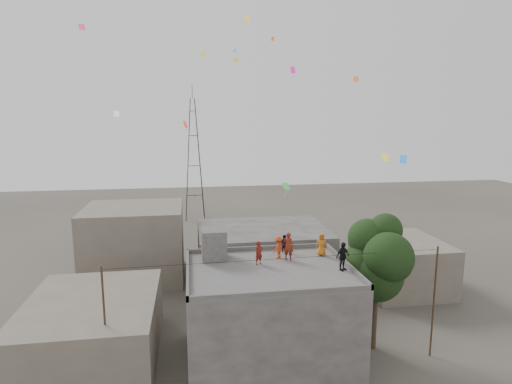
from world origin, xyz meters
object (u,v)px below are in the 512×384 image
at_px(tree, 378,260).
at_px(person_red_adult, 288,246).
at_px(transmission_tower, 194,159).
at_px(person_dark_adult, 343,256).
at_px(stair_head_box, 214,244).

bearing_deg(tree, person_red_adult, 169.50).
relative_size(transmission_tower, person_red_adult, 10.89).
relative_size(person_red_adult, person_dark_adult, 1.04).
xyz_separation_m(stair_head_box, person_dark_adult, (7.60, -3.37, -0.12)).
height_order(transmission_tower, person_red_adult, transmission_tower).
distance_m(stair_head_box, tree, 10.80).
bearing_deg(tree, transmission_tower, 106.09).
xyz_separation_m(tree, person_dark_adult, (-2.97, -1.36, 0.88)).
bearing_deg(person_red_adult, person_dark_adult, 167.31).
bearing_deg(transmission_tower, stair_head_box, -88.77).
bearing_deg(transmission_tower, person_red_adult, -81.71).
xyz_separation_m(tree, person_red_adult, (-5.78, 1.07, 0.92)).
bearing_deg(person_dark_adult, person_red_adult, 114.08).
distance_m(stair_head_box, person_red_adult, 4.88).
bearing_deg(person_red_adult, stair_head_box, 17.13).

